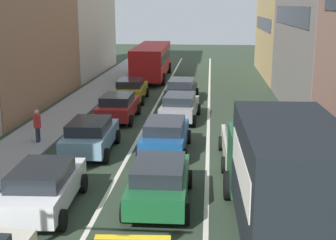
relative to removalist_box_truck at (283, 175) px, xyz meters
The scene contains 15 objects.
sidewalk_left 18.64m from the removalist_box_truck, 124.12° to the left, with size 2.60×64.00×0.14m, color #9B9B9B.
lane_stripe_left 16.39m from the removalist_box_truck, 109.38° to the left, with size 0.16×60.00×0.01m, color silver.
lane_stripe_right 15.60m from the removalist_box_truck, 97.42° to the left, with size 0.16×60.00×0.01m, color silver.
removalist_box_truck is the anchor object (origin of this frame).
sedan_centre_lane_second 4.38m from the removalist_box_truck, 146.80° to the left, with size 2.11×4.33×1.49m.
wagon_left_lane_second 7.38m from the removalist_box_truck, 167.76° to the left, with size 2.23×4.38×1.49m.
hatchback_centre_lane_third 8.85m from the removalist_box_truck, 116.15° to the left, with size 2.11×4.32×1.49m.
sedan_left_lane_third 10.46m from the removalist_box_truck, 133.28° to the left, with size 2.16×4.35×1.49m.
coupe_centre_lane_fourth 14.47m from the removalist_box_truck, 104.54° to the left, with size 2.27×4.40×1.49m.
sedan_left_lane_fourth 15.41m from the removalist_box_truck, 117.39° to the left, with size 2.07×4.30×1.49m.
sedan_centre_lane_fifth 19.86m from the removalist_box_truck, 101.22° to the left, with size 2.21×4.37×1.49m.
sedan_left_lane_fifth 20.50m from the removalist_box_truck, 110.72° to the left, with size 2.13×4.33×1.49m.
sedan_right_lane_behind_truck 7.03m from the removalist_box_truck, 93.82° to the left, with size 2.13×4.34×1.49m.
bus_mid_queue_primary 29.62m from the removalist_box_truck, 103.68° to the left, with size 2.93×10.54×2.90m.
pedestrian_near_kerb 13.09m from the removalist_box_truck, 139.05° to the left, with size 0.34×0.54×1.66m.
Camera 1 is at (1.73, -7.48, 6.36)m, focal length 51.08 mm.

